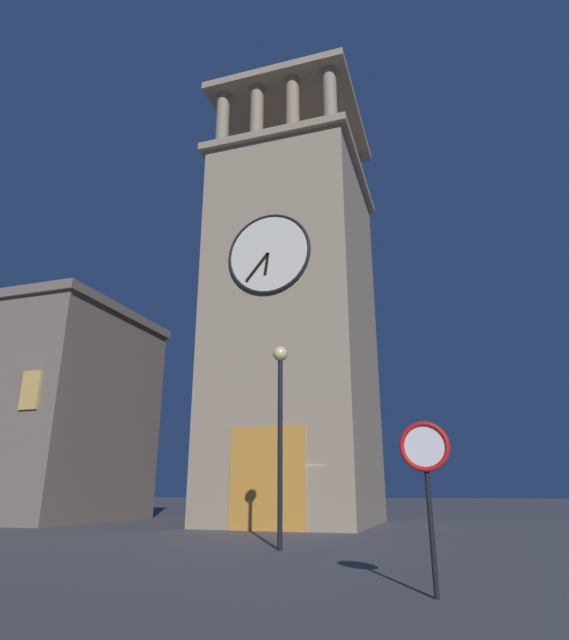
% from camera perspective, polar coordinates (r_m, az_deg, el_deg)
% --- Properties ---
extents(ground_plane, '(200.00, 200.00, 0.00)m').
position_cam_1_polar(ground_plane, '(22.59, 2.10, -21.97)').
color(ground_plane, '#4C4C51').
extents(clocktower, '(7.71, 9.23, 25.76)m').
position_cam_1_polar(clocktower, '(27.14, 1.28, -0.49)').
color(clocktower, gray).
rests_on(clocktower, ground_plane).
extents(adjacent_wing_building, '(14.99, 9.39, 11.25)m').
position_cam_1_polar(adjacent_wing_building, '(34.14, -28.15, -9.10)').
color(adjacent_wing_building, '#75665B').
rests_on(adjacent_wing_building, ground_plane).
extents(street_lamp, '(0.44, 0.44, 5.56)m').
position_cam_1_polar(street_lamp, '(15.09, -0.48, -9.26)').
color(street_lamp, black).
rests_on(street_lamp, ground_plane).
extents(no_horn_sign, '(0.78, 0.14, 2.55)m').
position_cam_1_polar(no_horn_sign, '(8.70, 15.16, -14.39)').
color(no_horn_sign, black).
rests_on(no_horn_sign, ground_plane).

